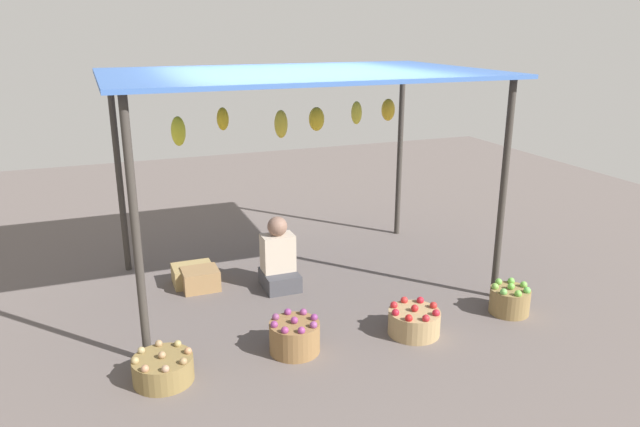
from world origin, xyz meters
TOP-DOWN VIEW (x-y plane):
  - ground_plane at (0.00, 0.00)m, footprint 14.00×14.00m
  - market_stall_structure at (0.00, 0.01)m, footprint 3.78×2.41m
  - vendor_person at (-0.26, -0.02)m, footprint 0.36×0.44m
  - basket_potatoes at (-1.65, -1.40)m, footprint 0.48×0.48m
  - basket_purple_onions at (-0.54, -1.35)m, footprint 0.44×0.44m
  - basket_red_apples at (0.57, -1.45)m, footprint 0.47×0.47m
  - basket_green_apples at (1.65, -1.42)m, footprint 0.38×0.38m
  - wooden_crate_near_vendor at (-1.06, 0.22)m, footprint 0.38×0.32m
  - wooden_crate_stacked_rear at (-1.11, 0.39)m, footprint 0.42×0.34m

SIDE VIEW (x-z plane):
  - ground_plane at x=0.00m, z-range 0.00..0.00m
  - wooden_crate_stacked_rear at x=-1.11m, z-range 0.00..0.20m
  - basket_potatoes at x=-1.65m, z-range -0.02..0.23m
  - wooden_crate_near_vendor at x=-1.06m, z-range 0.00..0.22m
  - basket_red_apples at x=0.57m, z-range -0.02..0.26m
  - basket_green_apples at x=1.65m, z-range -0.02..0.29m
  - basket_purple_onions at x=-0.54m, z-range -0.02..0.30m
  - vendor_person at x=-0.26m, z-range -0.09..0.69m
  - market_stall_structure at x=0.00m, z-range 0.97..3.22m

